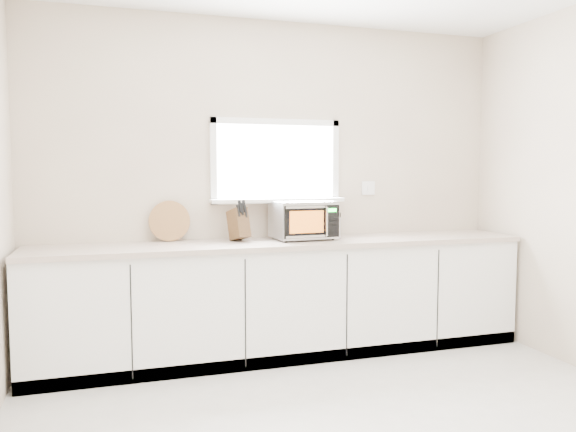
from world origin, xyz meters
name	(u,v)px	position (x,y,z in m)	size (l,w,h in m)	color
back_wall	(275,184)	(0.00, 2.00, 1.36)	(4.00, 0.17, 2.70)	beige
cabinets	(286,300)	(0.00, 1.70, 0.44)	(3.92, 0.60, 0.88)	white
countertop	(286,243)	(0.00, 1.69, 0.90)	(3.92, 0.64, 0.04)	#BAAC99
microwave	(303,219)	(0.16, 1.75, 1.08)	(0.50, 0.41, 0.31)	black
knife_block	(239,223)	(-0.36, 1.78, 1.06)	(0.17, 0.25, 0.33)	#4F351C
cutting_board	(169,221)	(-0.88, 1.94, 1.08)	(0.32, 0.32, 0.02)	#A57E3F
coffee_grinder	(333,225)	(0.42, 1.73, 1.03)	(0.15, 0.15, 0.22)	silver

